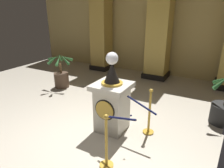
{
  "coord_description": "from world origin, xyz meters",
  "views": [
    {
      "loc": [
        2.17,
        -2.97,
        2.53
      ],
      "look_at": [
        0.27,
        0.48,
        1.08
      ],
      "focal_mm": 32.39,
      "sensor_mm": 36.0,
      "label": 1
    }
  ],
  "objects": [
    {
      "name": "velvet_rope",
      "position": [
        0.89,
        0.07,
        0.79
      ],
      "size": [
        0.82,
        0.84,
        0.22
      ],
      "color": "#141947"
    },
    {
      "name": "column_centre_rear",
      "position": [
        0.0,
        4.6,
        1.87
      ],
      "size": [
        0.95,
        0.95,
        3.76
      ],
      "color": "black",
      "rests_on": "ground_plane"
    },
    {
      "name": "potted_palm_right",
      "position": [
        2.43,
        1.95,
        0.33
      ],
      "size": [
        0.78,
        0.78,
        1.2
      ],
      "color": "black",
      "rests_on": "ground_plane"
    },
    {
      "name": "back_wall",
      "position": [
        0.0,
        5.2,
        1.96
      ],
      "size": [
        12.24,
        0.16,
        3.92
      ],
      "primitive_type": "cube",
      "color": "tan",
      "rests_on": "ground_plane"
    },
    {
      "name": "stanchion_far",
      "position": [
        1.04,
        0.73,
        0.36
      ],
      "size": [
        0.24,
        0.24,
        1.03
      ],
      "color": "gold",
      "rests_on": "ground_plane"
    },
    {
      "name": "potted_palm_left",
      "position": [
        -2.52,
        1.95,
        0.39
      ],
      "size": [
        0.89,
        0.82,
        1.2
      ],
      "color": "#4C3828",
      "rests_on": "ground_plane"
    },
    {
      "name": "pedestal_clock",
      "position": [
        0.27,
        0.48,
        0.68
      ],
      "size": [
        0.75,
        0.75,
        1.75
      ],
      "color": "beige",
      "rests_on": "ground_plane"
    },
    {
      "name": "stanchion_near",
      "position": [
        0.75,
        -0.58,
        0.35
      ],
      "size": [
        0.24,
        0.24,
        1.0
      ],
      "color": "gold",
      "rests_on": "ground_plane"
    },
    {
      "name": "column_left",
      "position": [
        -2.53,
        4.6,
        1.87
      ],
      "size": [
        0.86,
        0.86,
        3.76
      ],
      "color": "black",
      "rests_on": "ground_plane"
    },
    {
      "name": "ground_plane",
      "position": [
        0.0,
        0.0,
        0.0
      ],
      "size": [
        12.24,
        12.24,
        0.0
      ],
      "primitive_type": "plane",
      "color": "beige"
    }
  ]
}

